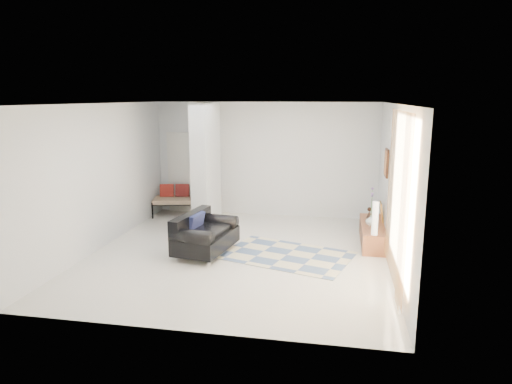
# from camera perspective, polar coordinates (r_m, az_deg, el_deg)

# --- Properties ---
(floor) EXTENTS (6.00, 6.00, 0.00)m
(floor) POSITION_cam_1_polar(r_m,az_deg,el_deg) (8.76, -2.10, -7.67)
(floor) COLOR silver
(floor) RESTS_ON ground
(ceiling) EXTENTS (6.00, 6.00, 0.00)m
(ceiling) POSITION_cam_1_polar(r_m,az_deg,el_deg) (8.26, -2.25, 10.98)
(ceiling) COLOR white
(ceiling) RESTS_ON wall_back
(wall_back) EXTENTS (6.00, 0.00, 6.00)m
(wall_back) POSITION_cam_1_polar(r_m,az_deg,el_deg) (11.30, 1.16, 4.09)
(wall_back) COLOR silver
(wall_back) RESTS_ON ground
(wall_front) EXTENTS (6.00, 0.00, 6.00)m
(wall_front) POSITION_cam_1_polar(r_m,az_deg,el_deg) (5.58, -8.92, -4.13)
(wall_front) COLOR silver
(wall_front) RESTS_ON ground
(wall_left) EXTENTS (0.00, 6.00, 6.00)m
(wall_left) POSITION_cam_1_polar(r_m,az_deg,el_deg) (9.38, -18.81, 1.86)
(wall_left) COLOR silver
(wall_left) RESTS_ON ground
(wall_right) EXTENTS (0.00, 6.00, 6.00)m
(wall_right) POSITION_cam_1_polar(r_m,az_deg,el_deg) (8.25, 16.82, 0.70)
(wall_right) COLOR silver
(wall_right) RESTS_ON ground
(partition_column) EXTENTS (0.35, 1.20, 2.80)m
(partition_column) POSITION_cam_1_polar(r_m,az_deg,el_deg) (10.20, -6.25, 3.18)
(partition_column) COLOR #A8ADAF
(partition_column) RESTS_ON floor
(hallway_door) EXTENTS (0.85, 0.06, 2.04)m
(hallway_door) POSITION_cam_1_polar(r_m,az_deg,el_deg) (11.84, -8.97, 2.44)
(hallway_door) COLOR silver
(hallway_door) RESTS_ON floor
(curtain) EXTENTS (0.00, 2.55, 2.55)m
(curtain) POSITION_cam_1_polar(r_m,az_deg,el_deg) (7.11, 17.17, -0.64)
(curtain) COLOR orange
(curtain) RESTS_ON wall_right
(wall_art) EXTENTS (0.04, 0.45, 0.55)m
(wall_art) POSITION_cam_1_polar(r_m,az_deg,el_deg) (9.30, 16.01, 3.51)
(wall_art) COLOR #3D2010
(wall_art) RESTS_ON wall_right
(media_console) EXTENTS (0.45, 1.72, 0.80)m
(media_console) POSITION_cam_1_polar(r_m,az_deg,el_deg) (9.59, 14.33, -5.01)
(media_console) COLOR brown
(media_console) RESTS_ON floor
(loveseat) EXTENTS (1.04, 1.52, 0.76)m
(loveseat) POSITION_cam_1_polar(r_m,az_deg,el_deg) (8.73, -6.61, -5.29)
(loveseat) COLOR silver
(loveseat) RESTS_ON floor
(daybed) EXTENTS (1.80, 1.06, 0.77)m
(daybed) POSITION_cam_1_polar(r_m,az_deg,el_deg) (11.59, -8.65, -0.78)
(daybed) COLOR black
(daybed) RESTS_ON floor
(area_rug) EXTENTS (2.66, 2.15, 0.01)m
(area_rug) POSITION_cam_1_polar(r_m,az_deg,el_deg) (8.65, 3.85, -7.89)
(area_rug) COLOR #C2B994
(area_rug) RESTS_ON floor
(cylinder_lamp) EXTENTS (0.12, 0.12, 0.63)m
(cylinder_lamp) POSITION_cam_1_polar(r_m,az_deg,el_deg) (8.73, 14.67, -3.20)
(cylinder_lamp) COLOR white
(cylinder_lamp) RESTS_ON media_console
(bronze_figurine) EXTENTS (0.13, 0.13, 0.23)m
(bronze_figurine) POSITION_cam_1_polar(r_m,az_deg,el_deg) (9.93, 13.97, -2.55)
(bronze_figurine) COLOR black
(bronze_figurine) RESTS_ON media_console
(vase) EXTENTS (0.23, 0.23, 0.21)m
(vase) POSITION_cam_1_polar(r_m,az_deg,el_deg) (9.40, 14.15, -3.43)
(vase) COLOR silver
(vase) RESTS_ON media_console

